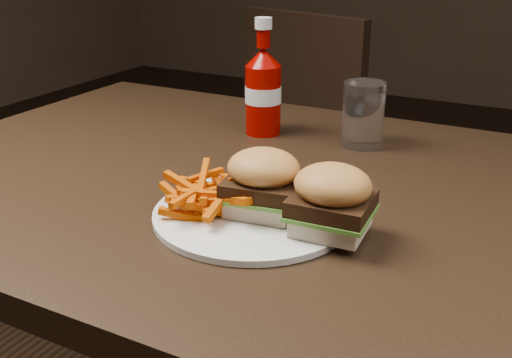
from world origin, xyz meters
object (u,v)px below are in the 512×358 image
at_px(chair_far, 339,159).
at_px(plate, 252,214).
at_px(dining_table, 265,190).
at_px(tumbler, 363,114).
at_px(ketchup_bottle, 263,101).

distance_m(chair_far, plate, 1.15).
bearing_deg(plate, dining_table, 109.78).
relative_size(chair_far, tumbler, 3.93).
distance_m(plate, ketchup_bottle, 0.36).
xyz_separation_m(ketchup_bottle, tumbler, (0.18, 0.02, -0.01)).
bearing_deg(ketchup_bottle, dining_table, -62.21).
bearing_deg(ketchup_bottle, tumbler, 5.65).
height_order(dining_table, tumbler, tumbler).
bearing_deg(dining_table, ketchup_bottle, 117.79).
height_order(dining_table, chair_far, dining_table).
bearing_deg(chair_far, tumbler, 128.79).
relative_size(chair_far, plate, 1.70).
height_order(plate, ketchup_bottle, ketchup_bottle).
relative_size(plate, tumbler, 2.31).
bearing_deg(tumbler, ketchup_bottle, -174.35).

